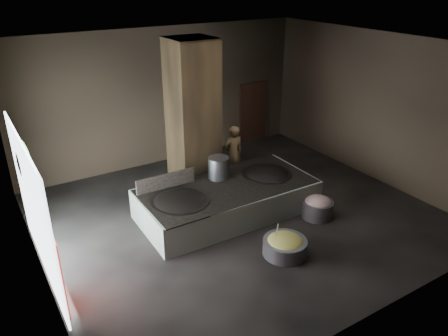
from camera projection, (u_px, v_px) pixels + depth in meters
floor at (238, 217)px, 11.92m from camera, size 10.00×9.00×0.10m
ceiling at (240, 44)px, 10.00m from camera, size 10.00×9.00×0.10m
back_wall at (163, 97)px, 14.48m from camera, size 10.00×0.10×4.50m
front_wall at (386, 218)px, 7.45m from camera, size 10.00×0.10×4.50m
left_wall at (24, 186)px, 8.55m from camera, size 0.10×9.00×4.50m
right_wall at (376, 107)px, 13.38m from camera, size 0.10×9.00×4.50m
pillar at (193, 120)px, 12.29m from camera, size 1.20×1.20×4.50m
hearth_platform at (227, 199)px, 11.86m from camera, size 4.77×2.35×0.82m
platform_cap at (228, 186)px, 11.69m from camera, size 4.63×2.22×0.03m
wok_left at (180, 203)px, 10.99m from camera, size 1.49×1.49×0.41m
wok_left_rim at (180, 201)px, 10.96m from camera, size 1.52×1.52×0.05m
wok_right at (267, 176)px, 12.40m from camera, size 1.39×1.39×0.39m
wok_right_rim at (267, 174)px, 12.37m from camera, size 1.42×1.42×0.05m
stock_pot at (218, 168)px, 12.01m from camera, size 0.58×0.58×0.62m
splash_guard at (166, 181)px, 11.49m from camera, size 1.65×0.09×0.41m
cook at (233, 153)px, 13.56m from camera, size 0.68×0.46×1.79m
veg_basin at (285, 247)px, 10.22m from camera, size 1.16×1.16×0.38m
veg_fill at (285, 241)px, 10.15m from camera, size 0.85×0.85×0.26m
ladle at (276, 233)px, 10.11m from camera, size 0.24×0.36×0.73m
meat_basin at (317, 209)px, 11.76m from camera, size 1.03×1.03×0.46m
meat_fill at (318, 202)px, 11.67m from camera, size 0.70×0.70×0.27m
doorway_near at (197, 124)px, 15.46m from camera, size 1.18×0.08×2.38m
doorway_near_glow at (201, 123)px, 15.69m from camera, size 0.87×0.04×2.06m
doorway_far at (253, 113)px, 16.60m from camera, size 1.18×0.08×2.38m
doorway_far_glow at (246, 114)px, 16.67m from camera, size 0.75×0.04×1.77m
left_opening at (34, 209)px, 9.02m from camera, size 0.04×4.20×3.10m
pavilion_sliver at (58, 271)px, 8.36m from camera, size 0.05×0.90×1.70m
tree_silhouette at (24, 163)px, 9.67m from camera, size 0.28×1.10×1.10m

